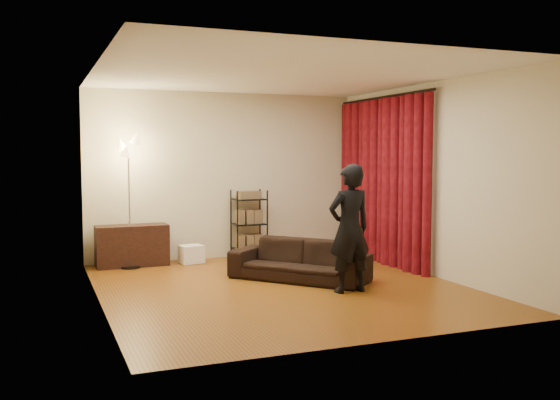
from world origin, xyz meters
name	(u,v)px	position (x,y,z in m)	size (l,w,h in m)	color
floor	(281,287)	(0.00, 0.00, 0.00)	(5.00, 5.00, 0.00)	brown
ceiling	(281,75)	(0.00, 0.00, 2.70)	(5.00, 5.00, 0.00)	white
wall_back	(225,175)	(0.00, 2.50, 1.35)	(5.00, 5.00, 0.00)	beige
wall_front	(384,195)	(0.00, -2.50, 1.35)	(5.00, 5.00, 0.00)	beige
wall_left	(97,186)	(-2.25, 0.00, 1.35)	(5.00, 5.00, 0.00)	beige
wall_right	(431,179)	(2.25, 0.00, 1.35)	(5.00, 5.00, 0.00)	beige
curtain_rod	(384,97)	(2.15, 1.12, 2.58)	(0.04, 0.04, 2.65)	black
curtain	(381,181)	(2.13, 1.12, 1.28)	(0.22, 2.65, 2.55)	maroon
sofa	(299,260)	(0.39, 0.33, 0.27)	(1.86, 0.73, 0.54)	black
person	(350,228)	(0.68, -0.56, 0.79)	(0.58, 0.38, 1.59)	black
media_cabinet	(132,246)	(-1.56, 2.23, 0.31)	(1.07, 0.40, 0.63)	black
storage_boxes	(192,254)	(-0.66, 2.13, 0.14)	(0.35, 0.28, 0.29)	white
wire_shelf	(249,224)	(0.33, 2.28, 0.56)	(0.51, 0.36, 1.12)	black
floor_lamp	(129,203)	(-1.61, 2.06, 0.97)	(0.35, 0.35, 1.95)	silver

